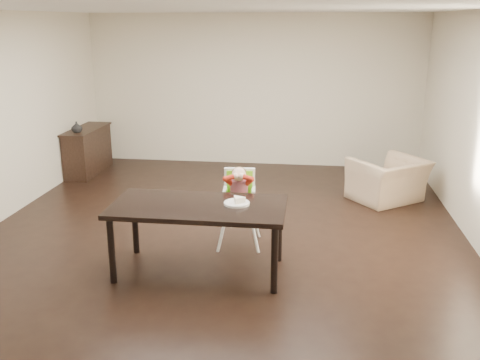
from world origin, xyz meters
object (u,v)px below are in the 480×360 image
Objects in this scene: armchair at (388,173)px; sideboard at (88,151)px; dining_table at (198,212)px; high_chair at (239,190)px.

sideboard is (-4.98, 0.86, -0.03)m from armchair.
dining_table is 1.85× the size of armchair.
armchair reaches higher than dining_table.
high_chair is 2.71m from armchair.
sideboard is at bearing -46.47° from armchair.
sideboard is (-3.02, 2.73, -0.28)m from high_chair.
dining_table is 1.43× the size of sideboard.
high_chair is at bearing -42.06° from sideboard.
high_chair reaches higher than sideboard.
armchair is at bearing 49.32° from dining_table.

